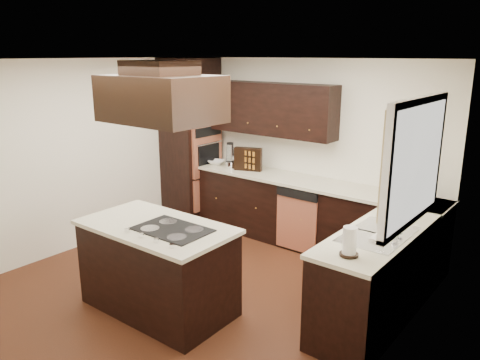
# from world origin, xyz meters

# --- Properties ---
(floor) EXTENTS (4.20, 4.20, 0.02)m
(floor) POSITION_xyz_m (0.00, 0.00, -0.01)
(floor) COLOR brown
(floor) RESTS_ON ground
(ceiling) EXTENTS (4.20, 4.20, 0.02)m
(ceiling) POSITION_xyz_m (0.00, 0.00, 2.51)
(ceiling) COLOR white
(ceiling) RESTS_ON ground
(wall_back) EXTENTS (4.20, 0.02, 2.50)m
(wall_back) POSITION_xyz_m (0.00, 2.11, 1.25)
(wall_back) COLOR white
(wall_back) RESTS_ON ground
(wall_left) EXTENTS (0.02, 4.20, 2.50)m
(wall_left) POSITION_xyz_m (-2.11, 0.00, 1.25)
(wall_left) COLOR white
(wall_left) RESTS_ON ground
(wall_right) EXTENTS (0.02, 4.20, 2.50)m
(wall_right) POSITION_xyz_m (2.11, 0.00, 1.25)
(wall_right) COLOR white
(wall_right) RESTS_ON ground
(oven_column) EXTENTS (0.65, 0.75, 2.12)m
(oven_column) POSITION_xyz_m (-1.78, 1.71, 1.06)
(oven_column) COLOR black
(oven_column) RESTS_ON floor
(wall_oven_face) EXTENTS (0.05, 0.62, 0.78)m
(wall_oven_face) POSITION_xyz_m (-1.43, 1.71, 1.12)
(wall_oven_face) COLOR #B56143
(wall_oven_face) RESTS_ON oven_column
(base_cabinets_back) EXTENTS (2.93, 0.60, 0.88)m
(base_cabinets_back) POSITION_xyz_m (0.03, 1.80, 0.44)
(base_cabinets_back) COLOR black
(base_cabinets_back) RESTS_ON floor
(base_cabinets_right) EXTENTS (0.60, 2.40, 0.88)m
(base_cabinets_right) POSITION_xyz_m (1.80, 0.90, 0.44)
(base_cabinets_right) COLOR black
(base_cabinets_right) RESTS_ON floor
(countertop_back) EXTENTS (2.93, 0.63, 0.04)m
(countertop_back) POSITION_xyz_m (0.03, 1.79, 0.90)
(countertop_back) COLOR beige
(countertop_back) RESTS_ON base_cabinets_back
(countertop_right) EXTENTS (0.63, 2.40, 0.04)m
(countertop_right) POSITION_xyz_m (1.79, 0.90, 0.90)
(countertop_right) COLOR beige
(countertop_right) RESTS_ON base_cabinets_right
(upper_cabinets) EXTENTS (2.00, 0.34, 0.72)m
(upper_cabinets) POSITION_xyz_m (-0.43, 1.93, 1.81)
(upper_cabinets) COLOR black
(upper_cabinets) RESTS_ON wall_back
(dishwasher_front) EXTENTS (0.60, 0.05, 0.72)m
(dishwasher_front) POSITION_xyz_m (0.33, 1.50, 0.40)
(dishwasher_front) COLOR #B56143
(dishwasher_front) RESTS_ON floor
(window_frame) EXTENTS (0.06, 1.32, 1.12)m
(window_frame) POSITION_xyz_m (2.07, 0.55, 1.65)
(window_frame) COLOR white
(window_frame) RESTS_ON wall_right
(window_pane) EXTENTS (0.00, 1.20, 1.00)m
(window_pane) POSITION_xyz_m (2.10, 0.55, 1.65)
(window_pane) COLOR white
(window_pane) RESTS_ON wall_right
(curtain_left) EXTENTS (0.02, 0.34, 0.90)m
(curtain_left) POSITION_xyz_m (2.01, 0.13, 1.70)
(curtain_left) COLOR beige
(curtain_left) RESTS_ON wall_right
(curtain_right) EXTENTS (0.02, 0.34, 0.90)m
(curtain_right) POSITION_xyz_m (2.01, 0.97, 1.70)
(curtain_right) COLOR beige
(curtain_right) RESTS_ON wall_right
(sink_rim) EXTENTS (0.52, 0.84, 0.01)m
(sink_rim) POSITION_xyz_m (1.80, 0.55, 0.92)
(sink_rim) COLOR silver
(sink_rim) RESTS_ON countertop_right
(island) EXTENTS (1.53, 0.86, 0.88)m
(island) POSITION_xyz_m (-0.02, -0.58, 0.44)
(island) COLOR black
(island) RESTS_ON floor
(island_top) EXTENTS (1.59, 0.91, 0.04)m
(island_top) POSITION_xyz_m (-0.02, -0.58, 0.90)
(island_top) COLOR beige
(island_top) RESTS_ON island
(cooktop) EXTENTS (0.73, 0.49, 0.01)m
(cooktop) POSITION_xyz_m (0.21, -0.58, 0.93)
(cooktop) COLOR black
(cooktop) RESTS_ON island_top
(range_hood) EXTENTS (1.05, 0.72, 0.42)m
(range_hood) POSITION_xyz_m (0.10, -0.55, 2.16)
(range_hood) COLOR black
(range_hood) RESTS_ON ceiling
(hood_duct) EXTENTS (0.55, 0.50, 0.13)m
(hood_duct) POSITION_xyz_m (0.10, -0.55, 2.44)
(hood_duct) COLOR black
(hood_duct) RESTS_ON ceiling
(blender_base) EXTENTS (0.15, 0.15, 0.10)m
(blender_base) POSITION_xyz_m (-0.96, 1.70, 0.97)
(blender_base) COLOR silver
(blender_base) RESTS_ON countertop_back
(blender_pitcher) EXTENTS (0.13, 0.13, 0.26)m
(blender_pitcher) POSITION_xyz_m (-0.96, 1.70, 1.15)
(blender_pitcher) COLOR silver
(blender_pitcher) RESTS_ON blender_base
(spice_rack) EXTENTS (0.41, 0.24, 0.33)m
(spice_rack) POSITION_xyz_m (-0.67, 1.75, 1.09)
(spice_rack) COLOR black
(spice_rack) RESTS_ON countertop_back
(mixing_bowl) EXTENTS (0.32, 0.32, 0.06)m
(mixing_bowl) POSITION_xyz_m (-1.28, 1.75, 0.95)
(mixing_bowl) COLOR white
(mixing_bowl) RESTS_ON countertop_back
(soap_bottle) EXTENTS (0.12, 0.12, 0.21)m
(soap_bottle) POSITION_xyz_m (1.72, 1.09, 1.03)
(soap_bottle) COLOR white
(soap_bottle) RESTS_ON countertop_right
(paper_towel) EXTENTS (0.12, 0.12, 0.26)m
(paper_towel) POSITION_xyz_m (1.80, -0.07, 1.05)
(paper_towel) COLOR white
(paper_towel) RESTS_ON countertop_right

